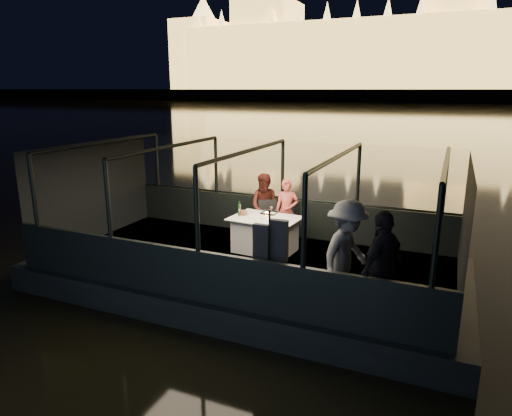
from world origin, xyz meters
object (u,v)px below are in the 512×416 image
at_px(person_woman_coral, 287,211).
at_px(wine_bottle, 239,209).
at_px(coat_stand, 269,256).
at_px(person_man_maroon, 266,208).
at_px(passenger_dark, 382,268).
at_px(chair_port_left, 264,223).
at_px(passenger_stripe, 346,258).
at_px(chair_port_right, 283,225).
at_px(dining_table_central, 265,234).

bearing_deg(person_woman_coral, wine_bottle, -146.06).
relative_size(coat_stand, person_man_maroon, 1.06).
xyz_separation_m(coat_stand, wine_bottle, (-1.68, 2.42, 0.02)).
bearing_deg(person_man_maroon, passenger_dark, -51.79).
relative_size(chair_port_left, passenger_dark, 0.54).
bearing_deg(passenger_dark, coat_stand, -57.28).
height_order(passenger_stripe, passenger_dark, passenger_stripe).
xyz_separation_m(chair_port_right, person_woman_coral, (0.02, 0.16, 0.30)).
height_order(chair_port_right, wine_bottle, wine_bottle).
height_order(dining_table_central, chair_port_right, chair_port_right).
distance_m(coat_stand, person_woman_coral, 3.39).
bearing_deg(passenger_dark, wine_bottle, -99.12).
bearing_deg(wine_bottle, person_woman_coral, 46.57).
height_order(chair_port_left, passenger_stripe, passenger_stripe).
distance_m(dining_table_central, wine_bottle, 0.80).
xyz_separation_m(dining_table_central, passenger_stripe, (2.20, -1.94, 0.47)).
distance_m(passenger_stripe, wine_bottle, 3.39).
relative_size(dining_table_central, wine_bottle, 4.60).
xyz_separation_m(coat_stand, passenger_dark, (1.72, 0.29, -0.05)).
bearing_deg(chair_port_left, wine_bottle, -139.14).
xyz_separation_m(person_woman_coral, wine_bottle, (-0.81, -0.85, 0.17)).
bearing_deg(passenger_stripe, dining_table_central, 64.53).
bearing_deg(chair_port_left, passenger_dark, -66.18).
relative_size(chair_port_right, passenger_dark, 0.46).
distance_m(dining_table_central, chair_port_right, 0.69).
xyz_separation_m(chair_port_right, person_man_maroon, (-0.52, 0.18, 0.30)).
bearing_deg(dining_table_central, chair_port_right, 74.50).
distance_m(person_woman_coral, wine_bottle, 1.18).
relative_size(chair_port_left, wine_bottle, 3.01).
relative_size(chair_port_left, chair_port_right, 1.18).
distance_m(person_woman_coral, passenger_stripe, 3.41).
bearing_deg(wine_bottle, chair_port_right, 41.60).
distance_m(dining_table_central, passenger_stripe, 2.97).
distance_m(passenger_dark, wine_bottle, 4.01).
bearing_deg(passenger_dark, person_man_maroon, -110.86).
relative_size(person_woman_coral, passenger_stripe, 0.82).
bearing_deg(person_woman_coral, chair_port_left, -172.64).
distance_m(coat_stand, passenger_stripe, 1.24).
distance_m(dining_table_central, passenger_dark, 3.56).
relative_size(dining_table_central, chair_port_left, 1.53).
height_order(chair_port_left, wine_bottle, wine_bottle).
xyz_separation_m(chair_port_left, passenger_dark, (3.07, -2.80, 0.40)).
bearing_deg(person_woman_coral, person_man_maroon, 164.94).
relative_size(dining_table_central, passenger_stripe, 0.80).
bearing_deg(chair_port_left, chair_port_right, -21.11).
bearing_deg(passenger_stripe, chair_port_right, 53.70).
bearing_deg(person_man_maroon, chair_port_left, -83.09).
bearing_deg(chair_port_right, coat_stand, -76.21).
height_order(coat_stand, person_woman_coral, coat_stand).
xyz_separation_m(dining_table_central, person_man_maroon, (-0.33, 0.84, 0.36)).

